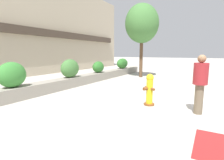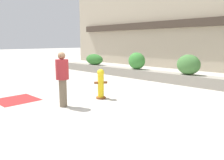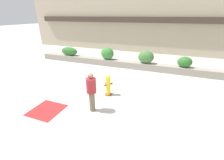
# 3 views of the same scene
# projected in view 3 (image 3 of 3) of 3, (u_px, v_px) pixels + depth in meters

# --- Properties ---
(ground_plane) EXTENTS (120.00, 120.00, 0.00)m
(ground_plane) POSITION_uv_depth(u_px,v_px,m) (114.00, 113.00, 6.31)
(ground_plane) COLOR #B2ADA3
(building_facade) EXTENTS (30.00, 1.36, 8.00)m
(building_facade) POSITION_uv_depth(u_px,v_px,m) (155.00, 13.00, 15.00)
(building_facade) COLOR tan
(building_facade) RESTS_ON ground
(planter_wall_low) EXTENTS (18.00, 0.70, 0.50)m
(planter_wall_low) POSITION_uv_depth(u_px,v_px,m) (141.00, 66.00, 11.36)
(planter_wall_low) COLOR gray
(planter_wall_low) RESTS_ON ground
(hedge_bush_0) EXTENTS (1.59, 0.58, 0.73)m
(hedge_bush_0) POSITION_uv_depth(u_px,v_px,m) (69.00, 51.00, 13.20)
(hedge_bush_0) COLOR #2D6B28
(hedge_bush_0) RESTS_ON planter_wall_low
(hedge_bush_1) EXTENTS (1.07, 0.70, 0.95)m
(hedge_bush_1) POSITION_uv_depth(u_px,v_px,m) (107.00, 53.00, 11.97)
(hedge_bush_1) COLOR #387F33
(hedge_bush_1) RESTS_ON planter_wall_low
(hedge_bush_2) EXTENTS (1.14, 0.70, 0.96)m
(hedge_bush_2) POSITION_uv_depth(u_px,v_px,m) (146.00, 57.00, 10.98)
(hedge_bush_2) COLOR #427538
(hedge_bush_2) RESTS_ON planter_wall_low
(hedge_bush_3) EXTENTS (0.95, 0.64, 0.74)m
(hedge_bush_3) POSITION_uv_depth(u_px,v_px,m) (185.00, 62.00, 10.17)
(hedge_bush_3) COLOR #2D6B28
(hedge_bush_3) RESTS_ON planter_wall_low
(fire_hydrant) EXTENTS (0.49, 0.49, 1.08)m
(fire_hydrant) POSITION_uv_depth(u_px,v_px,m) (108.00, 85.00, 7.55)
(fire_hydrant) COLOR brown
(fire_hydrant) RESTS_ON ground
(pedestrian) EXTENTS (0.56, 0.56, 1.73)m
(pedestrian) POSITION_uv_depth(u_px,v_px,m) (91.00, 90.00, 6.11)
(pedestrian) COLOR brown
(pedestrian) RESTS_ON ground
(tactile_warning_pad) EXTENTS (1.30, 1.30, 0.01)m
(tactile_warning_pad) POSITION_uv_depth(u_px,v_px,m) (47.00, 110.00, 6.50)
(tactile_warning_pad) COLOR #B22323
(tactile_warning_pad) RESTS_ON ground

